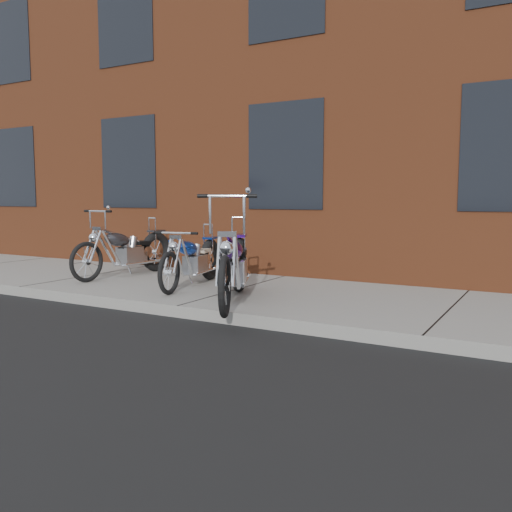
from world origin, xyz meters
The scene contains 6 objects.
ground centered at (0.00, 0.00, 0.00)m, with size 120.00×120.00×0.00m, color black.
sidewalk centered at (0.00, 1.50, 0.07)m, with size 22.00×3.00×0.15m, color gray.
building_brick centered at (0.00, 8.00, 4.00)m, with size 22.00×10.00×8.00m, color brown.
chopper_purple centered at (0.48, 0.56, 0.60)m, with size 1.18×2.27×1.38m.
chopper_blue centered at (-0.74, 1.36, 0.53)m, with size 0.63×2.09×0.92m.
chopper_third centered at (-2.38, 1.68, 0.56)m, with size 0.55×2.27×1.15m.
Camera 1 is at (4.13, -5.30, 1.48)m, focal length 38.00 mm.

